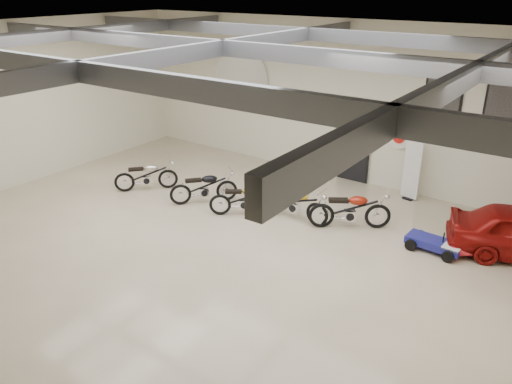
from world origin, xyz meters
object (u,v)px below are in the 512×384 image
Objects in this scene: banner_stand at (412,169)px; motorcycle_red at (350,209)px; motorcycle_gold at (244,199)px; motorcycle_yellow at (295,201)px; motorcycle_black at (204,187)px; go_kart at (440,242)px; motorcycle_silver at (146,175)px.

banner_stand is 0.91× the size of motorcycle_red.
banner_stand is 1.02× the size of motorcycle_gold.
banner_stand is 3.78m from motorcycle_yellow.
motorcycle_gold is (1.45, 0.01, -0.02)m from motorcycle_black.
banner_stand is 6.10m from motorcycle_black.
motorcycle_black is 6.61m from go_kart.
motorcycle_silver is at bearing 139.70° from motorcycle_black.
go_kart is (3.81, 0.41, -0.23)m from motorcycle_yellow.
motorcycle_gold is 1.18× the size of go_kart.
banner_stand reaches higher than motorcycle_black.
banner_stand is at bearing 55.71° from motorcycle_yellow.
motorcycle_red is at bearing -35.31° from motorcycle_black.
motorcycle_silver is at bearing -169.74° from motorcycle_yellow.
banner_stand is 1.20× the size of go_kart.
motorcycle_silver is 4.90m from motorcycle_yellow.
go_kart is (6.53, 1.01, -0.22)m from motorcycle_black.
motorcycle_gold is at bearing -155.57° from motorcycle_yellow.
motorcycle_red is (2.74, 0.96, 0.06)m from motorcycle_gold.
motorcycle_red is at bearing -36.47° from motorcycle_silver.
motorcycle_red is 1.32× the size of go_kart.
motorcycle_black is at bearing -167.89° from motorcycle_yellow.
motorcycle_gold is at bearing -47.99° from motorcycle_black.
motorcycle_yellow is at bearing -11.29° from motorcycle_gold.
motorcycle_gold is at bearing -42.94° from motorcycle_silver.
go_kart is at bearing -32.77° from motorcycle_red.
motorcycle_red reaches higher than motorcycle_black.
banner_stand is 0.98× the size of motorcycle_black.
motorcycle_black is 0.97× the size of motorcycle_yellow.
motorcycle_gold is at bearing -123.29° from banner_stand.
go_kart is at bearing -39.30° from motorcycle_silver.
motorcycle_silver is 8.72m from go_kart.
motorcycle_gold is 0.93× the size of motorcycle_yellow.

